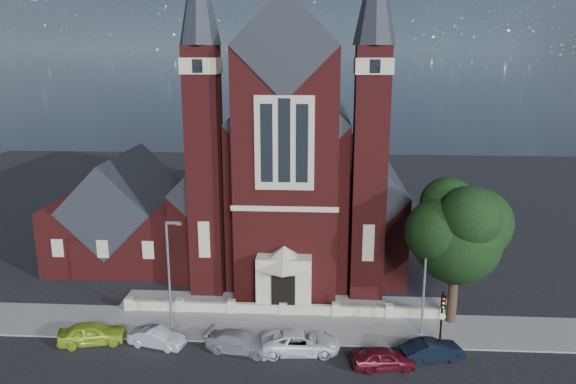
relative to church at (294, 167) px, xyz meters
name	(u,v)px	position (x,y,z in m)	size (l,w,h in m)	color
ground	(290,272)	(0.00, -7.94, -8.19)	(120.00, 120.00, 0.00)	black
pavement_strip	(281,327)	(0.00, -18.44, -8.19)	(60.00, 5.00, 0.12)	slate
forecourt_paving	(285,303)	(0.00, -14.44, -8.19)	(26.00, 3.00, 0.14)	slate
forecourt_wall	(283,315)	(0.00, -16.44, -8.19)	(24.00, 0.40, 0.90)	#B9B193
church	(294,167)	(0.00, 0.00, 0.00)	(20.01, 34.90, 29.20)	#4F1515
parish_hall	(126,217)	(-16.00, -4.94, -4.17)	(12.00, 12.20, 10.24)	#4F1515
street_tree	(460,235)	(12.60, -17.23, -1.23)	(6.40, 6.60, 10.70)	black
street_lamp_left	(170,268)	(-7.91, -18.94, -3.59)	(1.16, 0.22, 8.09)	gray
street_lamp_right	(426,274)	(10.09, -18.94, -3.59)	(1.16, 0.22, 8.09)	gray
traffic_signal	(442,312)	(11.00, -20.52, -5.60)	(0.28, 0.42, 4.00)	black
car_lime_van	(92,333)	(-12.85, -21.54, -7.42)	(1.81, 4.49, 1.53)	#9AB424
car_silver_a	(157,338)	(-8.28, -21.66, -7.55)	(1.34, 3.85, 1.27)	#A0A1A7
car_silver_b	(240,342)	(-2.52, -21.99, -7.51)	(1.89, 4.66, 1.35)	#919397
car_white_suv	(301,342)	(1.53, -21.82, -7.45)	(2.43, 5.28, 1.47)	white
car_dark_red	(384,358)	(6.88, -23.46, -7.49)	(1.63, 4.06, 1.38)	#570E1A
car_navy	(432,350)	(10.08, -22.32, -7.49)	(1.47, 4.20, 1.39)	black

